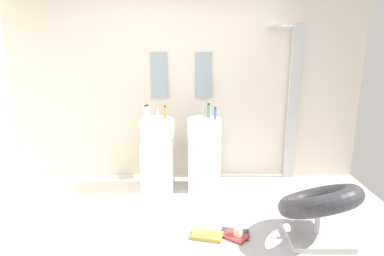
% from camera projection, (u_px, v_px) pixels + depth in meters
% --- Properties ---
extents(ground_plane, '(4.80, 3.60, 0.04)m').
position_uv_depth(ground_plane, '(177.00, 239.00, 3.24)').
color(ground_plane, silver).
extents(rear_partition, '(4.80, 0.10, 2.60)m').
position_uv_depth(rear_partition, '(181.00, 83.00, 4.52)').
color(rear_partition, beige).
rests_on(rear_partition, ground_plane).
extents(pedestal_sink_left, '(0.42, 0.42, 1.01)m').
position_uv_depth(pedestal_sink_left, '(157.00, 153.00, 4.25)').
color(pedestal_sink_left, white).
rests_on(pedestal_sink_left, ground_plane).
extents(pedestal_sink_right, '(0.42, 0.42, 1.01)m').
position_uv_depth(pedestal_sink_right, '(203.00, 153.00, 4.26)').
color(pedestal_sink_right, white).
rests_on(pedestal_sink_right, ground_plane).
extents(vanity_mirror_left, '(0.22, 0.03, 0.60)m').
position_uv_depth(vanity_mirror_left, '(158.00, 75.00, 4.43)').
color(vanity_mirror_left, '#8C9EA8').
extents(vanity_mirror_right, '(0.22, 0.03, 0.60)m').
position_uv_depth(vanity_mirror_right, '(203.00, 75.00, 4.43)').
color(vanity_mirror_right, '#8C9EA8').
extents(shower_column, '(0.49, 0.24, 2.05)m').
position_uv_depth(shower_column, '(292.00, 101.00, 4.46)').
color(shower_column, '#B7BABF').
rests_on(shower_column, ground_plane).
extents(lounge_chair, '(1.08, 1.08, 0.65)m').
position_uv_depth(lounge_chair, '(318.00, 205.00, 3.13)').
color(lounge_chair, '#B7BABF').
rests_on(lounge_chair, ground_plane).
extents(area_rug, '(1.29, 0.69, 0.01)m').
position_uv_depth(area_rug, '(232.00, 235.00, 3.27)').
color(area_rug, '#B2B2B7').
rests_on(area_rug, ground_plane).
extents(magazine_red, '(0.28, 0.27, 0.02)m').
position_uv_depth(magazine_red, '(234.00, 236.00, 3.22)').
color(magazine_red, '#B73838').
rests_on(magazine_red, area_rug).
extents(magazine_charcoal, '(0.29, 0.23, 0.02)m').
position_uv_depth(magazine_charcoal, '(234.00, 234.00, 3.26)').
color(magazine_charcoal, '#38383D').
rests_on(magazine_charcoal, area_rug).
extents(magazine_ochre, '(0.32, 0.23, 0.03)m').
position_uv_depth(magazine_ochre, '(206.00, 236.00, 3.22)').
color(magazine_ochre, gold).
rests_on(magazine_ochre, area_rug).
extents(coffee_mug, '(0.08, 0.08, 0.11)m').
position_uv_depth(coffee_mug, '(237.00, 232.00, 3.21)').
color(coffee_mug, white).
rests_on(coffee_mug, area_rug).
extents(soap_bottle_clear, '(0.05, 0.05, 0.18)m').
position_uv_depth(soap_bottle_clear, '(145.00, 113.00, 4.08)').
color(soap_bottle_clear, silver).
rests_on(soap_bottle_clear, pedestal_sink_left).
extents(soap_bottle_green, '(0.06, 0.06, 0.18)m').
position_uv_depth(soap_bottle_green, '(208.00, 111.00, 4.21)').
color(soap_bottle_green, '#59996B').
rests_on(soap_bottle_green, pedestal_sink_right).
extents(soap_bottle_white, '(0.06, 0.06, 0.19)m').
position_uv_depth(soap_bottle_white, '(147.00, 113.00, 4.08)').
color(soap_bottle_white, white).
rests_on(soap_bottle_white, pedestal_sink_left).
extents(soap_bottle_blue, '(0.04, 0.04, 0.16)m').
position_uv_depth(soap_bottle_blue, '(214.00, 114.00, 4.10)').
color(soap_bottle_blue, '#4C72B7').
rests_on(soap_bottle_blue, pedestal_sink_right).
extents(soap_bottle_amber, '(0.04, 0.04, 0.17)m').
position_uv_depth(soap_bottle_amber, '(164.00, 112.00, 4.15)').
color(soap_bottle_amber, '#C68C38').
rests_on(soap_bottle_amber, pedestal_sink_left).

